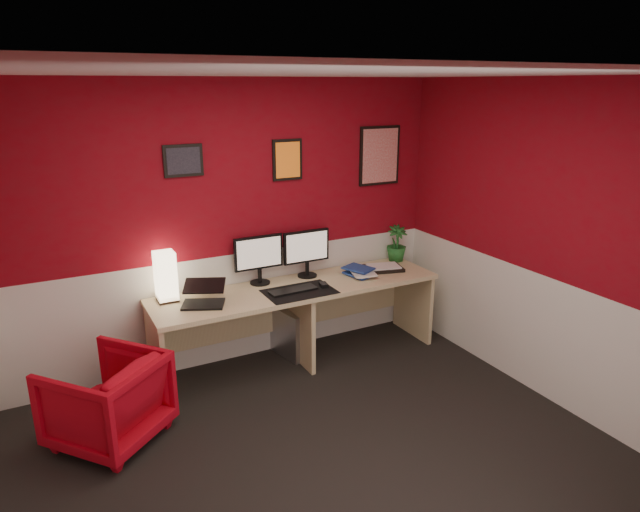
# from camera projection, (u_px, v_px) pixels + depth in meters

# --- Properties ---
(ground) EXTENTS (4.00, 3.50, 0.01)m
(ground) POSITION_uv_depth(u_px,v_px,m) (324.00, 465.00, 3.75)
(ground) COLOR black
(ground) RESTS_ON ground
(ceiling) EXTENTS (4.00, 3.50, 0.01)m
(ceiling) POSITION_uv_depth(u_px,v_px,m) (325.00, 73.00, 3.01)
(ceiling) COLOR white
(ceiling) RESTS_ON ground
(wall_back) EXTENTS (4.00, 0.01, 2.50)m
(wall_back) POSITION_uv_depth(u_px,v_px,m) (230.00, 227.00, 4.86)
(wall_back) COLOR maroon
(wall_back) RESTS_ON ground
(wall_front) EXTENTS (4.00, 0.01, 2.50)m
(wall_front) POSITION_uv_depth(u_px,v_px,m) (567.00, 452.00, 1.90)
(wall_front) COLOR maroon
(wall_front) RESTS_ON ground
(wall_right) EXTENTS (0.01, 3.50, 2.50)m
(wall_right) POSITION_uv_depth(u_px,v_px,m) (555.00, 247.00, 4.27)
(wall_right) COLOR maroon
(wall_right) RESTS_ON ground
(wainscot_back) EXTENTS (4.00, 0.01, 1.00)m
(wainscot_back) POSITION_uv_depth(u_px,v_px,m) (234.00, 307.00, 5.08)
(wainscot_back) COLOR silver
(wainscot_back) RESTS_ON ground
(wainscot_right) EXTENTS (0.01, 3.50, 1.00)m
(wainscot_right) POSITION_uv_depth(u_px,v_px,m) (543.00, 337.00, 4.49)
(wainscot_right) COLOR silver
(wainscot_right) RESTS_ON ground
(desk) EXTENTS (2.60, 0.65, 0.73)m
(desk) POSITION_uv_depth(u_px,v_px,m) (299.00, 324.00, 5.05)
(desk) COLOR tan
(desk) RESTS_ON ground
(shoji_lamp) EXTENTS (0.16, 0.16, 0.40)m
(shoji_lamp) POSITION_uv_depth(u_px,v_px,m) (166.00, 278.00, 4.56)
(shoji_lamp) COLOR #FFE5B2
(shoji_lamp) RESTS_ON desk
(laptop) EXTENTS (0.40, 0.35, 0.22)m
(laptop) POSITION_uv_depth(u_px,v_px,m) (203.00, 293.00, 4.49)
(laptop) COLOR black
(laptop) RESTS_ON desk
(monitor_left) EXTENTS (0.45, 0.06, 0.58)m
(monitor_left) POSITION_uv_depth(u_px,v_px,m) (259.00, 252.00, 4.93)
(monitor_left) COLOR black
(monitor_left) RESTS_ON desk
(monitor_right) EXTENTS (0.45, 0.06, 0.58)m
(monitor_right) POSITION_uv_depth(u_px,v_px,m) (307.00, 246.00, 5.12)
(monitor_right) COLOR black
(monitor_right) RESTS_ON desk
(desk_mat) EXTENTS (0.60, 0.38, 0.01)m
(desk_mat) POSITION_uv_depth(u_px,v_px,m) (299.00, 292.00, 4.81)
(desk_mat) COLOR black
(desk_mat) RESTS_ON desk
(keyboard) EXTENTS (0.42, 0.15, 0.02)m
(keyboard) POSITION_uv_depth(u_px,v_px,m) (293.00, 290.00, 4.81)
(keyboard) COLOR black
(keyboard) RESTS_ON desk_mat
(mouse) EXTENTS (0.08, 0.11, 0.03)m
(mouse) POSITION_uv_depth(u_px,v_px,m) (324.00, 285.00, 4.92)
(mouse) COLOR black
(mouse) RESTS_ON desk_mat
(book_bottom) EXTENTS (0.25, 0.30, 0.02)m
(book_bottom) POSITION_uv_depth(u_px,v_px,m) (351.00, 277.00, 5.15)
(book_bottom) COLOR navy
(book_bottom) RESTS_ON desk
(book_middle) EXTENTS (0.28, 0.33, 0.02)m
(book_middle) POSITION_uv_depth(u_px,v_px,m) (351.00, 273.00, 5.17)
(book_middle) COLOR silver
(book_middle) RESTS_ON book_bottom
(book_top) EXTENTS (0.28, 0.32, 0.02)m
(book_top) POSITION_uv_depth(u_px,v_px,m) (352.00, 271.00, 5.14)
(book_top) COLOR navy
(book_top) RESTS_ON book_middle
(zen_tray) EXTENTS (0.40, 0.33, 0.03)m
(zen_tray) POSITION_uv_depth(u_px,v_px,m) (383.00, 268.00, 5.37)
(zen_tray) COLOR black
(zen_tray) RESTS_ON desk
(potted_plant) EXTENTS (0.23, 0.23, 0.36)m
(potted_plant) POSITION_uv_depth(u_px,v_px,m) (397.00, 243.00, 5.61)
(potted_plant) COLOR #19591E
(potted_plant) RESTS_ON desk
(pc_tower) EXTENTS (0.28, 0.48, 0.45)m
(pc_tower) POSITION_uv_depth(u_px,v_px,m) (290.00, 331.00, 5.23)
(pc_tower) COLOR #99999E
(pc_tower) RESTS_ON ground
(armchair) EXTENTS (0.97, 0.97, 0.64)m
(armchair) POSITION_uv_depth(u_px,v_px,m) (107.00, 400.00, 3.93)
(armchair) COLOR #A70615
(armchair) RESTS_ON ground
(art_left) EXTENTS (0.32, 0.02, 0.26)m
(art_left) POSITION_uv_depth(u_px,v_px,m) (183.00, 161.00, 4.51)
(art_left) COLOR black
(art_left) RESTS_ON wall_back
(art_center) EXTENTS (0.28, 0.02, 0.36)m
(art_center) POSITION_uv_depth(u_px,v_px,m) (287.00, 160.00, 4.93)
(art_center) COLOR orange
(art_center) RESTS_ON wall_back
(art_right) EXTENTS (0.44, 0.02, 0.56)m
(art_right) POSITION_uv_depth(u_px,v_px,m) (380.00, 156.00, 5.37)
(art_right) COLOR red
(art_right) RESTS_ON wall_back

